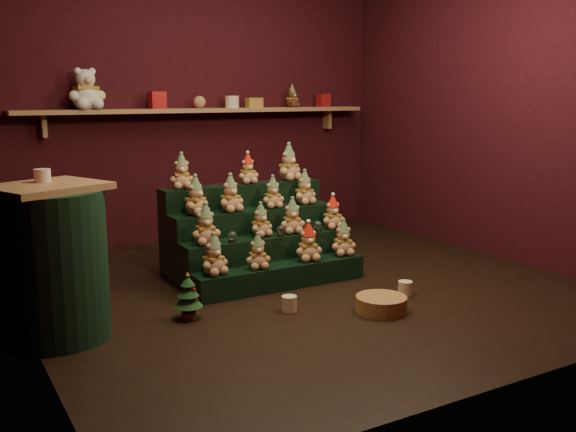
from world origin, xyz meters
TOP-DOWN VIEW (x-y plane):
  - ground at (0.00, 0.00)m, footprint 4.00×4.00m
  - back_wall at (0.00, 2.05)m, footprint 4.00×0.10m
  - front_wall at (0.00, -2.05)m, footprint 4.00×0.10m
  - left_wall at (-2.05, 0.00)m, footprint 0.10×4.00m
  - right_wall at (2.05, 0.00)m, footprint 0.10×4.00m
  - back_shelf at (0.00, 1.87)m, footprint 3.60×0.26m
  - riser_tier_front at (-0.17, 0.04)m, footprint 1.40×0.22m
  - riser_tier_midfront at (-0.17, 0.26)m, footprint 1.40×0.22m
  - riser_tier_midback at (-0.17, 0.48)m, footprint 1.40×0.22m
  - riser_tier_back at (-0.17, 0.70)m, footprint 1.40×0.22m
  - teddy_0 at (-0.72, 0.05)m, footprint 0.25×0.24m
  - teddy_1 at (-0.37, 0.03)m, footprint 0.22×0.20m
  - teddy_2 at (0.08, 0.04)m, footprint 0.25×0.23m
  - teddy_3 at (0.41, 0.05)m, footprint 0.24×0.23m
  - teddy_4 at (-0.69, 0.25)m, footprint 0.24×0.22m
  - teddy_5 at (-0.21, 0.28)m, footprint 0.21×0.20m
  - teddy_6 at (0.06, 0.26)m, footprint 0.24×0.22m
  - teddy_7 at (0.44, 0.24)m, footprint 0.20×0.18m
  - teddy_8 at (-0.67, 0.49)m, footprint 0.28×0.27m
  - teddy_9 at (-0.38, 0.48)m, footprint 0.24×0.22m
  - teddy_10 at (-0.00, 0.47)m, footprint 0.20×0.19m
  - teddy_11 at (0.32, 0.49)m, footprint 0.23×0.21m
  - teddy_12 at (-0.69, 0.70)m, footprint 0.23×0.22m
  - teddy_13 at (-0.11, 0.71)m, footprint 0.18×0.17m
  - teddy_14 at (0.29, 0.72)m, footprint 0.27×0.25m
  - snow_globe_a at (-0.50, 0.20)m, footprint 0.06×0.06m
  - snow_globe_b at (-0.08, 0.20)m, footprint 0.06×0.06m
  - snow_globe_c at (0.27, 0.20)m, footprint 0.06×0.06m
  - side_table at (-1.86, -0.16)m, footprint 0.76×0.71m
  - table_ornament at (-1.86, -0.06)m, footprint 0.10×0.10m
  - mini_christmas_tree at (-1.04, -0.26)m, footprint 0.19×0.19m
  - mug_left at (-0.39, -0.46)m, footprint 0.10×0.10m
  - mug_right at (0.53, -0.59)m, footprint 0.11×0.11m
  - wicker_basket at (0.14, -0.79)m, footprint 0.35×0.35m
  - white_bear at (-1.14, 1.84)m, footprint 0.36×0.33m
  - brown_bear at (0.99, 1.84)m, footprint 0.20×0.19m
  - gift_tin_red_a at (-0.48, 1.85)m, footprint 0.14×0.14m
  - gift_tin_cream at (0.29, 1.85)m, footprint 0.14×0.14m
  - gift_tin_red_b at (1.39, 1.85)m, footprint 0.12×0.12m
  - shelf_plush_ball at (-0.06, 1.85)m, footprint 0.12×0.12m
  - scarf_gift_box at (0.54, 1.85)m, footprint 0.16×0.10m

SIDE VIEW (x-z plane):
  - ground at x=0.00m, z-range 0.00..0.00m
  - mug_left at x=-0.39m, z-range 0.00..0.10m
  - mug_right at x=0.53m, z-range 0.00..0.11m
  - wicker_basket at x=0.14m, z-range 0.00..0.11m
  - riser_tier_front at x=-0.17m, z-range 0.00..0.18m
  - mini_christmas_tree at x=-1.04m, z-range 0.00..0.32m
  - riser_tier_midfront at x=-0.17m, z-range 0.00..0.36m
  - riser_tier_midback at x=-0.17m, z-range 0.00..0.54m
  - teddy_1 at x=-0.37m, z-range 0.18..0.44m
  - teddy_3 at x=0.41m, z-range 0.18..0.46m
  - teddy_0 at x=-0.72m, z-range 0.18..0.47m
  - teddy_2 at x=0.08m, z-range 0.18..0.48m
  - riser_tier_back at x=-0.17m, z-range 0.00..0.72m
  - snow_globe_a at x=-0.50m, z-range 0.36..0.44m
  - snow_globe_b at x=-0.08m, z-range 0.36..0.44m
  - snow_globe_c at x=0.27m, z-range 0.36..0.45m
  - side_table at x=-1.86m, z-range -0.01..0.94m
  - teddy_5 at x=-0.21m, z-range 0.36..0.62m
  - teddy_7 at x=0.44m, z-range 0.36..0.63m
  - teddy_6 at x=0.06m, z-range 0.36..0.64m
  - teddy_4 at x=-0.69m, z-range 0.36..0.66m
  - teddy_10 at x=0.00m, z-range 0.54..0.80m
  - teddy_11 at x=0.32m, z-range 0.54..0.82m
  - teddy_9 at x=-0.38m, z-range 0.54..0.83m
  - teddy_8 at x=-0.67m, z-range 0.54..0.84m
  - teddy_13 at x=-0.11m, z-range 0.72..0.97m
  - teddy_12 at x=-0.69m, z-range 0.72..0.99m
  - teddy_14 at x=0.29m, z-range 0.72..1.03m
  - table_ornament at x=-1.86m, z-range 0.94..1.02m
  - back_shelf at x=0.00m, z-range 1.17..1.41m
  - scarf_gift_box at x=0.54m, z-range 1.32..1.42m
  - gift_tin_cream at x=0.29m, z-range 1.32..1.44m
  - shelf_plush_ball at x=-0.06m, z-range 1.32..1.44m
  - gift_tin_red_b at x=1.39m, z-range 1.32..1.46m
  - back_wall at x=0.00m, z-range 0.00..2.80m
  - front_wall at x=0.00m, z-range 0.00..2.80m
  - left_wall at x=-2.05m, z-range 0.00..2.80m
  - right_wall at x=2.05m, z-range 0.00..2.80m
  - gift_tin_red_a at x=-0.48m, z-range 1.32..1.48m
  - brown_bear at x=0.99m, z-range 1.32..1.54m
  - white_bear at x=-1.14m, z-range 1.32..1.78m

